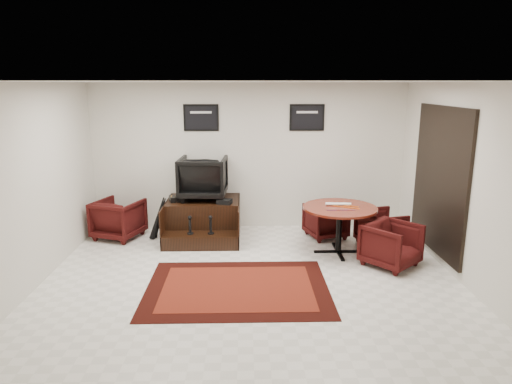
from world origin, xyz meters
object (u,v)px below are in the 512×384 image
(table_chair_back, at_px, (326,219))
(table_chair_corner, at_px, (391,243))
(shine_chair, at_px, (203,176))
(armchair_side, at_px, (118,217))
(table_chair_window, at_px, (381,227))
(shine_podium, at_px, (204,220))
(meeting_table, at_px, (340,212))

(table_chair_back, xyz_separation_m, table_chair_corner, (0.78, -1.39, 0.04))
(shine_chair, bearing_deg, armchair_side, 9.53)
(table_chair_window, bearing_deg, shine_podium, 65.57)
(meeting_table, bearing_deg, table_chair_back, 95.70)
(shine_podium, bearing_deg, table_chair_corner, -26.06)
(armchair_side, bearing_deg, shine_podium, -159.03)
(table_chair_back, bearing_deg, table_chair_window, 132.61)
(shine_chair, xyz_separation_m, table_chair_window, (3.14, -0.74, -0.77))
(meeting_table, relative_size, table_chair_window, 1.73)
(armchair_side, xyz_separation_m, table_chair_back, (3.81, -0.06, -0.05))
(armchair_side, relative_size, meeting_table, 0.65)
(armchair_side, height_order, table_chair_back, armchair_side)
(table_chair_corner, bearing_deg, armchair_side, 121.04)
(armchair_side, distance_m, table_chair_back, 3.81)
(armchair_side, height_order, table_chair_window, armchair_side)
(armchair_side, bearing_deg, meeting_table, -172.77)
(table_chair_corner, bearing_deg, shine_chair, 110.45)
(table_chair_window, relative_size, table_chair_corner, 0.93)
(shine_podium, distance_m, meeting_table, 2.53)
(shine_podium, height_order, table_chair_back, shine_podium)
(shine_podium, xyz_separation_m, armchair_side, (-1.55, -0.03, 0.08))
(armchair_side, height_order, table_chair_corner, armchair_side)
(armchair_side, bearing_deg, table_chair_corner, -177.75)
(meeting_table, distance_m, table_chair_window, 0.92)
(table_chair_back, bearing_deg, shine_chair, -23.26)
(table_chair_back, bearing_deg, table_chair_corner, 101.81)
(shine_chair, xyz_separation_m, table_chair_back, (2.26, -0.23, -0.78))
(shine_podium, xyz_separation_m, table_chair_window, (3.14, -0.60, 0.03))
(meeting_table, xyz_separation_m, table_chair_window, (0.80, 0.30, -0.35))
(shine_podium, distance_m, shine_chair, 0.82)
(meeting_table, bearing_deg, shine_chair, 155.98)
(shine_chair, relative_size, armchair_side, 1.10)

